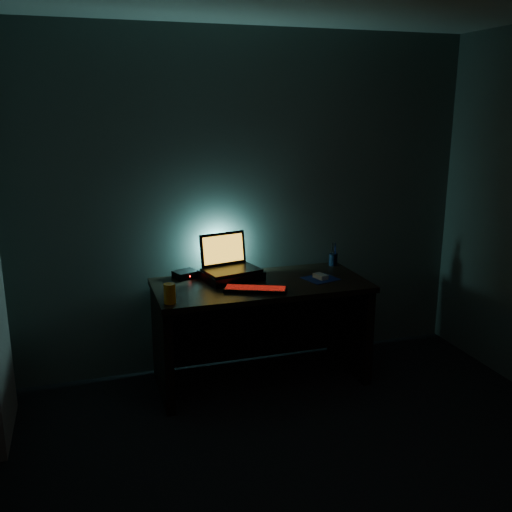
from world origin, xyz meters
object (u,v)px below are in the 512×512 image
(keyboard, at_px, (255,289))
(mouse, at_px, (321,276))
(pen_cup, at_px, (333,259))
(juice_glass, at_px, (170,294))
(laptop, at_px, (228,262))
(router, at_px, (185,274))

(keyboard, relative_size, mouse, 4.19)
(pen_cup, xyz_separation_m, juice_glass, (-1.36, -0.51, 0.02))
(laptop, distance_m, keyboard, 0.39)
(keyboard, bearing_deg, laptop, 128.31)
(laptop, bearing_deg, pen_cup, -7.96)
(keyboard, bearing_deg, juice_glass, -149.31)
(mouse, bearing_deg, router, 145.54)
(mouse, bearing_deg, keyboard, 177.83)
(pen_cup, distance_m, router, 1.17)
(pen_cup, bearing_deg, keyboard, -150.52)
(juice_glass, bearing_deg, laptop, 41.41)
(keyboard, relative_size, juice_glass, 3.43)
(juice_glass, xyz_separation_m, router, (0.19, 0.52, -0.04))
(laptop, relative_size, pen_cup, 4.57)
(keyboard, height_order, router, router)
(juice_glass, distance_m, router, 0.55)
(pen_cup, bearing_deg, laptop, -175.03)
(router, bearing_deg, juice_glass, -132.14)
(mouse, distance_m, pen_cup, 0.39)
(keyboard, relative_size, router, 2.27)
(pen_cup, distance_m, juice_glass, 1.45)
(mouse, relative_size, juice_glass, 0.82)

